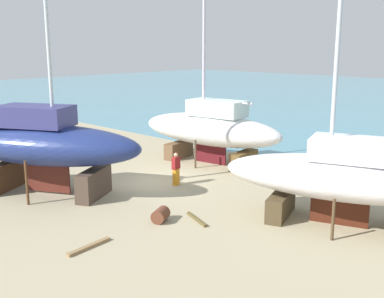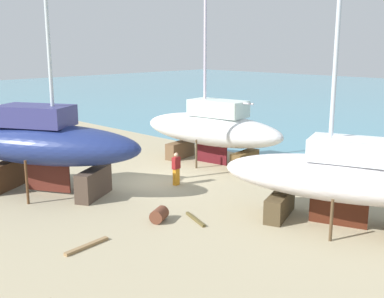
{
  "view_description": "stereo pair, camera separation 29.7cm",
  "coord_description": "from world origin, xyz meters",
  "px_view_note": "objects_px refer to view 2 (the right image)",
  "views": [
    {
      "loc": [
        18.09,
        -15.72,
        7.14
      ],
      "look_at": [
        2.32,
        0.78,
        2.08
      ],
      "focal_mm": 44.33,
      "sensor_mm": 36.0,
      "label": 1
    },
    {
      "loc": [
        18.3,
        -15.51,
        7.14
      ],
      "look_at": [
        2.32,
        0.78,
        2.08
      ],
      "focal_mm": 44.33,
      "sensor_mm": 36.0,
      "label": 2
    }
  ],
  "objects_px": {
    "sailboat_far_slipway": "(212,129)",
    "barrel_tar_black": "(159,215)",
    "sailboat_small_center": "(45,143)",
    "sailboat_mid_port": "(342,177)",
    "worker": "(176,168)",
    "barrel_rust_far": "(43,141)"
  },
  "relations": [
    {
      "from": "sailboat_small_center",
      "to": "barrel_tar_black",
      "type": "distance_m",
      "value": 7.24
    },
    {
      "from": "sailboat_mid_port",
      "to": "barrel_rust_far",
      "type": "distance_m",
      "value": 21.96
    },
    {
      "from": "worker",
      "to": "barrel_tar_black",
      "type": "height_order",
      "value": "worker"
    },
    {
      "from": "sailboat_small_center",
      "to": "barrel_tar_black",
      "type": "xyz_separation_m",
      "value": [
        6.78,
        1.24,
        -2.19
      ]
    },
    {
      "from": "sailboat_far_slipway",
      "to": "barrel_tar_black",
      "type": "relative_size",
      "value": 17.86
    },
    {
      "from": "sailboat_mid_port",
      "to": "barrel_tar_black",
      "type": "bearing_deg",
      "value": 21.78
    },
    {
      "from": "sailboat_mid_port",
      "to": "barrel_rust_far",
      "type": "bearing_deg",
      "value": -16.28
    },
    {
      "from": "barrel_rust_far",
      "to": "barrel_tar_black",
      "type": "height_order",
      "value": "barrel_rust_far"
    },
    {
      "from": "barrel_rust_far",
      "to": "barrel_tar_black",
      "type": "distance_m",
      "value": 16.8
    },
    {
      "from": "sailboat_far_slipway",
      "to": "barrel_tar_black",
      "type": "distance_m",
      "value": 10.3
    },
    {
      "from": "sailboat_far_slipway",
      "to": "worker",
      "type": "height_order",
      "value": "sailboat_far_slipway"
    },
    {
      "from": "sailboat_mid_port",
      "to": "barrel_tar_black",
      "type": "distance_m",
      "value": 7.47
    },
    {
      "from": "sailboat_mid_port",
      "to": "worker",
      "type": "bearing_deg",
      "value": -14.71
    },
    {
      "from": "sailboat_far_slipway",
      "to": "barrel_tar_black",
      "type": "xyz_separation_m",
      "value": [
        5.05,
        -8.78,
        -1.87
      ]
    },
    {
      "from": "sailboat_small_center",
      "to": "sailboat_mid_port",
      "type": "height_order",
      "value": "sailboat_small_center"
    },
    {
      "from": "sailboat_far_slipway",
      "to": "sailboat_mid_port",
      "type": "bearing_deg",
      "value": 151.38
    },
    {
      "from": "sailboat_small_center",
      "to": "barrel_tar_black",
      "type": "relative_size",
      "value": 20.54
    },
    {
      "from": "sailboat_small_center",
      "to": "sailboat_far_slipway",
      "type": "distance_m",
      "value": 10.18
    },
    {
      "from": "sailboat_mid_port",
      "to": "sailboat_small_center",
      "type": "bearing_deg",
      "value": 6.93
    },
    {
      "from": "sailboat_small_center",
      "to": "sailboat_far_slipway",
      "type": "xyz_separation_m",
      "value": [
        1.73,
        10.02,
        -0.33
      ]
    },
    {
      "from": "worker",
      "to": "barrel_rust_far",
      "type": "relative_size",
      "value": 1.79
    },
    {
      "from": "barrel_tar_black",
      "to": "barrel_rust_far",
      "type": "bearing_deg",
      "value": 167.39
    }
  ]
}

